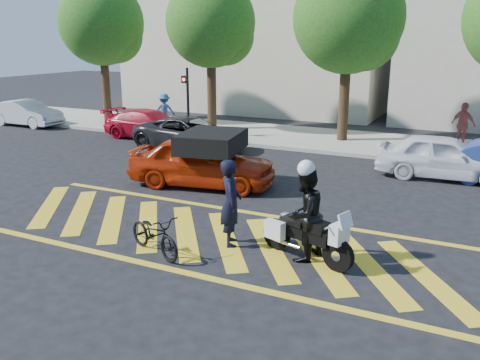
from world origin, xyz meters
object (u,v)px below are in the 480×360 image
at_px(bicycle, 154,234).
at_px(officer_moto, 304,214).
at_px(parked_far_left, 27,113).
at_px(parked_left, 150,124).
at_px(red_convertible, 202,162).
at_px(parked_mid_right, 444,157).
at_px(officer_bike, 231,203).
at_px(parked_mid_left, 191,134).
at_px(police_motorcycle, 305,234).

bearing_deg(bicycle, officer_moto, -46.23).
xyz_separation_m(bicycle, parked_far_left, (-15.50, 10.59, 0.21)).
xyz_separation_m(bicycle, parked_left, (-7.69, 10.59, 0.20)).
xyz_separation_m(red_convertible, parked_mid_right, (6.68, 4.23, -0.05)).
distance_m(officer_bike, bicycle, 1.79).
distance_m(officer_bike, parked_mid_left, 10.12).
xyz_separation_m(police_motorcycle, parked_far_left, (-18.47, 9.43, 0.11)).
relative_size(red_convertible, parked_left, 1.01).
relative_size(police_motorcycle, red_convertible, 0.48).
height_order(parked_far_left, parked_left, parked_far_left).
height_order(bicycle, parked_far_left, parked_far_left).
relative_size(bicycle, parked_left, 0.38).
bearing_deg(bicycle, parked_left, 58.45).
distance_m(officer_moto, parked_far_left, 20.73).
height_order(officer_bike, parked_left, officer_bike).
height_order(bicycle, red_convertible, red_convertible).
xyz_separation_m(officer_moto, red_convertible, (-4.64, 3.81, -0.21)).
bearing_deg(officer_moto, parked_left, -113.14).
bearing_deg(red_convertible, officer_bike, -152.41).
bearing_deg(parked_mid_right, parked_mid_left, 85.67).
bearing_deg(parked_mid_right, officer_bike, 151.27).
xyz_separation_m(officer_bike, parked_far_left, (-16.73, 9.41, -0.32)).
xyz_separation_m(officer_moto, parked_mid_right, (2.05, 8.04, -0.26)).
height_order(red_convertible, parked_far_left, red_convertible).
relative_size(officer_bike, bicycle, 1.14).
distance_m(officer_bike, parked_far_left, 19.20).
distance_m(parked_left, parked_mid_left, 3.19).
bearing_deg(red_convertible, parked_far_left, 57.75).
xyz_separation_m(officer_moto, parked_mid_left, (-7.72, 8.18, -0.32)).
bearing_deg(red_convertible, bicycle, -171.34).
bearing_deg(bicycle, officer_bike, -23.66).
bearing_deg(parked_mid_left, red_convertible, -139.99).
distance_m(bicycle, police_motorcycle, 3.19).
bearing_deg(police_motorcycle, parked_mid_left, 151.88).
xyz_separation_m(bicycle, officer_moto, (2.95, 1.15, 0.54)).
xyz_separation_m(red_convertible, parked_far_left, (-13.82, 5.63, -0.11)).
height_order(police_motorcycle, parked_left, parked_left).
xyz_separation_m(police_motorcycle, parked_left, (-10.66, 9.43, 0.11)).
bearing_deg(police_motorcycle, red_convertible, 159.20).
distance_m(bicycle, officer_moto, 3.22).
bearing_deg(police_motorcycle, officer_bike, -162.31).
xyz_separation_m(parked_left, parked_mid_left, (2.92, -1.26, 0.02)).
relative_size(police_motorcycle, parked_left, 0.49).
distance_m(red_convertible, parked_far_left, 14.92).
distance_m(police_motorcycle, parked_left, 14.23).
bearing_deg(officer_moto, officer_bike, -72.70).
relative_size(red_convertible, parked_mid_left, 0.94).
relative_size(parked_left, parked_mid_right, 1.05).
relative_size(officer_bike, parked_mid_left, 0.41).
distance_m(bicycle, parked_mid_left, 10.48).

